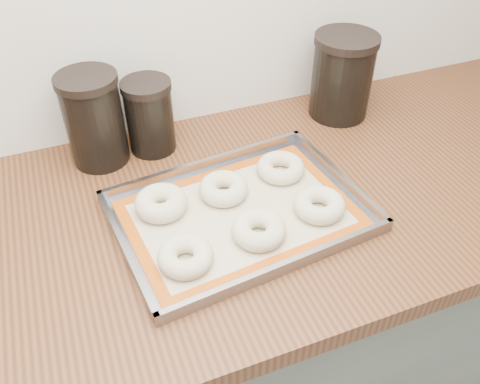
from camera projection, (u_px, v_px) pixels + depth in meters
name	position (u px, v px, depth m)	size (l,w,h in m)	color
cabinet	(290.00, 320.00, 1.35)	(3.00, 0.65, 0.86)	#5D6559
countertop	(304.00, 191.00, 1.06)	(3.06, 0.68, 0.04)	brown
baking_tray	(240.00, 213.00, 0.97)	(0.49, 0.38, 0.03)	gray
baking_mat	(240.00, 214.00, 0.97)	(0.45, 0.33, 0.00)	#C6B793
bagel_front_left	(185.00, 256.00, 0.86)	(0.10, 0.10, 0.03)	beige
bagel_front_mid	(259.00, 230.00, 0.91)	(0.10, 0.10, 0.04)	beige
bagel_front_right	(319.00, 205.00, 0.96)	(0.10, 0.10, 0.03)	beige
bagel_back_left	(161.00, 203.00, 0.96)	(0.10, 0.10, 0.04)	beige
bagel_back_mid	(224.00, 189.00, 1.00)	(0.10, 0.10, 0.04)	beige
bagel_back_right	(281.00, 168.00, 1.05)	(0.10, 0.10, 0.03)	beige
canister_left	(94.00, 119.00, 1.04)	(0.12, 0.12, 0.20)	black
canister_mid	(150.00, 116.00, 1.09)	(0.11, 0.11, 0.16)	black
canister_right	(342.00, 76.00, 1.19)	(0.15, 0.15, 0.20)	black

